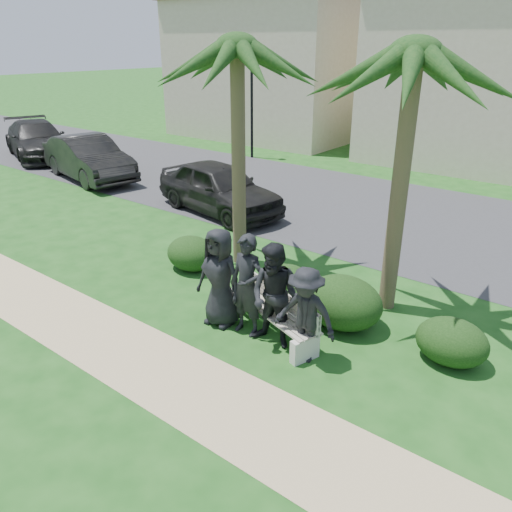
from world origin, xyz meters
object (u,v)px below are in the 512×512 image
object	(u,v)px
palm_right	(415,56)
man_b	(247,286)
car_b	(89,158)
car_c	(37,140)
street_lamp	(252,91)
man_c	(275,297)
man_d	(305,315)
palm_left	(237,49)
car_a	(219,188)
park_bench	(270,314)
man_a	(220,278)

from	to	relation	value
palm_right	man_b	bearing A→B (deg)	-122.39
car_b	car_c	size ratio (longest dim) A/B	0.90
street_lamp	man_c	bearing A→B (deg)	-50.14
man_d	car_c	world-z (taller)	man_d
man_b	car_c	distance (m)	18.26
palm_right	car_b	distance (m)	14.29
man_c	palm_left	distance (m)	5.39
palm_right	street_lamp	bearing A→B (deg)	139.31
man_d	palm_left	xyz separation A→B (m)	(-3.49, 2.50, 3.99)
man_c	palm_right	world-z (taller)	palm_right
car_a	street_lamp	bearing A→B (deg)	40.93
park_bench	car_b	xyz separation A→B (m)	(-12.22, 4.69, 0.46)
man_a	palm_right	size ratio (longest dim) A/B	0.33
man_d	car_b	size ratio (longest dim) A/B	0.34
man_d	car_a	xyz separation A→B (m)	(-6.45, 5.07, -0.05)
palm_left	man_d	bearing A→B (deg)	-35.69
car_b	park_bench	bearing A→B (deg)	-99.82
man_d	palm_left	bearing A→B (deg)	138.14
man_a	man_d	distance (m)	1.90
man_a	palm_left	bearing A→B (deg)	118.66
park_bench	man_b	size ratio (longest dim) A/B	1.28
palm_left	car_c	distance (m)	15.97
street_lamp	man_b	world-z (taller)	street_lamp
car_a	car_c	size ratio (longest dim) A/B	0.83
palm_left	man_c	bearing A→B (deg)	-40.93
man_a	car_a	size ratio (longest dim) A/B	0.41
street_lamp	man_c	xyz separation A→B (m)	(10.04, -12.03, -1.99)
man_a	man_b	xyz separation A→B (m)	(0.62, 0.04, 0.01)
park_bench	palm_left	bearing A→B (deg)	158.04
car_b	car_c	bearing A→B (deg)	90.95
park_bench	man_b	distance (m)	0.73
car_a	car_c	world-z (taller)	car_c
street_lamp	car_b	xyz separation A→B (m)	(-2.50, -7.04, -2.12)
palm_left	man_b	bearing A→B (deg)	-47.88
park_bench	palm_right	size ratio (longest dim) A/B	0.43
man_b	man_c	distance (m)	0.63
park_bench	car_c	xyz separation A→B (m)	(-17.57, 5.65, 0.45)
palm_right	car_c	world-z (taller)	palm_right
man_a	car_a	bearing A→B (deg)	128.08
man_c	car_c	size ratio (longest dim) A/B	0.34
palm_left	man_a	bearing A→B (deg)	-57.40
car_a	car_b	distance (m)	6.75
street_lamp	man_c	distance (m)	15.80
park_bench	man_d	distance (m)	1.15
car_b	street_lamp	bearing A→B (deg)	-8.43
park_bench	man_c	bearing A→B (deg)	-24.46
man_b	palm_right	size ratio (longest dim) A/B	0.34
palm_right	car_b	bearing A→B (deg)	169.77
park_bench	man_a	size ratio (longest dim) A/B	1.29
car_c	man_b	bearing A→B (deg)	-89.13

